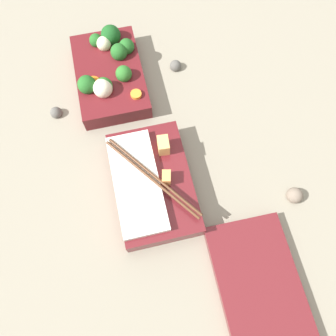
{
  "coord_description": "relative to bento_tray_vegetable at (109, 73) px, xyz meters",
  "views": [
    {
      "loc": [
        0.33,
        -0.01,
        0.59
      ],
      "look_at": [
        0.11,
        0.04,
        0.04
      ],
      "focal_mm": 35.0,
      "sensor_mm": 36.0,
      "label": 1
    }
  ],
  "objects": [
    {
      "name": "pebble_2",
      "position": [
        0.34,
        0.29,
        -0.02
      ],
      "size": [
        0.03,
        0.03,
        0.03
      ],
      "primitive_type": "sphere",
      "color": "#7A6B5B",
      "rests_on": "ground_plane"
    },
    {
      "name": "bento_tray_vegetable",
      "position": [
        0.0,
        0.0,
        0.0
      ],
      "size": [
        0.22,
        0.14,
        0.07
      ],
      "color": "maroon",
      "rests_on": "ground_plane"
    },
    {
      "name": "bento_lid",
      "position": [
        0.47,
        0.17,
        -0.02
      ],
      "size": [
        0.22,
        0.14,
        0.02
      ],
      "primitive_type": "cube",
      "rotation": [
        0.0,
        0.0,
        -0.02
      ],
      "color": "maroon",
      "rests_on": "ground_plane"
    },
    {
      "name": "ground_plane",
      "position": [
        0.14,
        0.03,
        -0.03
      ],
      "size": [
        3.0,
        3.0,
        0.0
      ],
      "primitive_type": "plane",
      "color": "gray"
    },
    {
      "name": "bento_tray_rice",
      "position": [
        0.26,
        0.04,
        -0.0
      ],
      "size": [
        0.22,
        0.14,
        0.07
      ],
      "color": "maroon",
      "rests_on": "ground_plane"
    },
    {
      "name": "pebble_0",
      "position": [
        0.06,
        -0.12,
        -0.02
      ],
      "size": [
        0.02,
        0.02,
        0.02
      ],
      "primitive_type": "sphere",
      "color": "#595651",
      "rests_on": "ground_plane"
    },
    {
      "name": "pebble_1",
      "position": [
        -0.0,
        0.14,
        -0.02
      ],
      "size": [
        0.03,
        0.03,
        0.03
      ],
      "primitive_type": "sphere",
      "color": "#595651",
      "rests_on": "ground_plane"
    }
  ]
}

